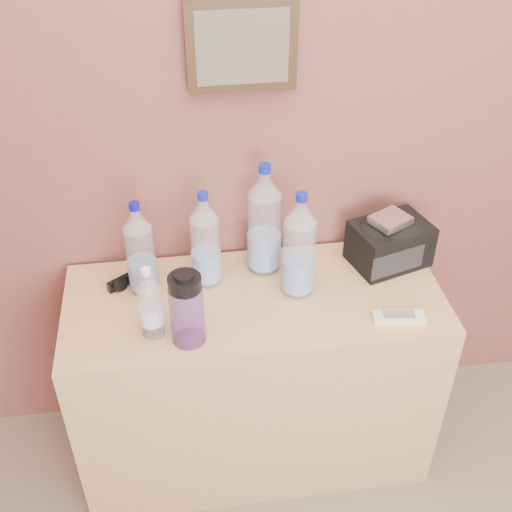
{
  "coord_description": "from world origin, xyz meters",
  "views": [
    {
      "loc": [
        -0.52,
        0.29,
        1.98
      ],
      "look_at": [
        -0.31,
        1.71,
        0.9
      ],
      "focal_mm": 45.0,
      "sensor_mm": 36.0,
      "label": 1
    }
  ],
  "objects_px": {
    "pet_large_a": "(140,253)",
    "pet_large_c": "(205,244)",
    "dresser": "(255,378)",
    "pet_large_b": "(264,225)",
    "toiletry_bag": "(390,241)",
    "sunglasses": "(127,279)",
    "nalgene_bottle": "(187,308)",
    "ac_remote": "(399,317)",
    "pet_large_d": "(299,250)",
    "foil_packet": "(391,220)",
    "pet_small": "(150,306)"
  },
  "relations": [
    {
      "from": "pet_large_d",
      "to": "nalgene_bottle",
      "type": "bearing_deg",
      "value": -154.16
    },
    {
      "from": "pet_large_a",
      "to": "pet_small",
      "type": "height_order",
      "value": "pet_large_a"
    },
    {
      "from": "pet_large_d",
      "to": "sunglasses",
      "type": "bearing_deg",
      "value": 168.35
    },
    {
      "from": "dresser",
      "to": "nalgene_bottle",
      "type": "bearing_deg",
      "value": -143.98
    },
    {
      "from": "sunglasses",
      "to": "toiletry_bag",
      "type": "bearing_deg",
      "value": -35.16
    },
    {
      "from": "pet_large_a",
      "to": "pet_large_c",
      "type": "xyz_separation_m",
      "value": [
        0.19,
        0.01,
        0.0
      ]
    },
    {
      "from": "dresser",
      "to": "pet_large_d",
      "type": "height_order",
      "value": "pet_large_d"
    },
    {
      "from": "sunglasses",
      "to": "ac_remote",
      "type": "height_order",
      "value": "sunglasses"
    },
    {
      "from": "dresser",
      "to": "pet_large_a",
      "type": "xyz_separation_m",
      "value": [
        -0.33,
        0.09,
        0.49
      ]
    },
    {
      "from": "dresser",
      "to": "foil_packet",
      "type": "bearing_deg",
      "value": 13.28
    },
    {
      "from": "dresser",
      "to": "foil_packet",
      "type": "xyz_separation_m",
      "value": [
        0.44,
        0.1,
        0.53
      ]
    },
    {
      "from": "pet_large_d",
      "to": "ac_remote",
      "type": "distance_m",
      "value": 0.35
    },
    {
      "from": "toiletry_bag",
      "to": "nalgene_bottle",
      "type": "bearing_deg",
      "value": -174.65
    },
    {
      "from": "pet_large_b",
      "to": "pet_large_c",
      "type": "height_order",
      "value": "pet_large_b"
    },
    {
      "from": "pet_large_b",
      "to": "pet_large_d",
      "type": "bearing_deg",
      "value": -57.21
    },
    {
      "from": "pet_large_a",
      "to": "toiletry_bag",
      "type": "distance_m",
      "value": 0.78
    },
    {
      "from": "dresser",
      "to": "pet_large_c",
      "type": "distance_m",
      "value": 0.53
    },
    {
      "from": "pet_large_a",
      "to": "toiletry_bag",
      "type": "bearing_deg",
      "value": 2.05
    },
    {
      "from": "pet_large_d",
      "to": "nalgene_bottle",
      "type": "distance_m",
      "value": 0.38
    },
    {
      "from": "pet_large_b",
      "to": "ac_remote",
      "type": "bearing_deg",
      "value": -41.0
    },
    {
      "from": "pet_large_b",
      "to": "nalgene_bottle",
      "type": "distance_m",
      "value": 0.39
    },
    {
      "from": "dresser",
      "to": "pet_large_c",
      "type": "relative_size",
      "value": 3.59
    },
    {
      "from": "dresser",
      "to": "pet_large_c",
      "type": "height_order",
      "value": "pet_large_c"
    },
    {
      "from": "nalgene_bottle",
      "to": "foil_packet",
      "type": "xyz_separation_m",
      "value": [
        0.64,
        0.25,
        0.06
      ]
    },
    {
      "from": "pet_large_a",
      "to": "foil_packet",
      "type": "relative_size",
      "value": 2.82
    },
    {
      "from": "dresser",
      "to": "ac_remote",
      "type": "distance_m",
      "value": 0.56
    },
    {
      "from": "pet_large_c",
      "to": "foil_packet",
      "type": "xyz_separation_m",
      "value": [
        0.57,
        0.0,
        0.03
      ]
    },
    {
      "from": "nalgene_bottle",
      "to": "sunglasses",
      "type": "xyz_separation_m",
      "value": [
        -0.18,
        0.27,
        -0.1
      ]
    },
    {
      "from": "pet_small",
      "to": "pet_large_b",
      "type": "bearing_deg",
      "value": 35.42
    },
    {
      "from": "toiletry_bag",
      "to": "foil_packet",
      "type": "distance_m",
      "value": 0.09
    },
    {
      "from": "pet_large_b",
      "to": "ac_remote",
      "type": "height_order",
      "value": "pet_large_b"
    },
    {
      "from": "pet_large_c",
      "to": "ac_remote",
      "type": "bearing_deg",
      "value": -26.12
    },
    {
      "from": "dresser",
      "to": "pet_small",
      "type": "bearing_deg",
      "value": -160.3
    },
    {
      "from": "sunglasses",
      "to": "nalgene_bottle",
      "type": "bearing_deg",
      "value": -91.8
    },
    {
      "from": "dresser",
      "to": "pet_large_b",
      "type": "xyz_separation_m",
      "value": [
        0.05,
        0.14,
        0.52
      ]
    },
    {
      "from": "pet_large_c",
      "to": "foil_packet",
      "type": "height_order",
      "value": "pet_large_c"
    },
    {
      "from": "pet_small",
      "to": "toiletry_bag",
      "type": "xyz_separation_m",
      "value": [
        0.75,
        0.23,
        -0.02
      ]
    },
    {
      "from": "nalgene_bottle",
      "to": "toiletry_bag",
      "type": "height_order",
      "value": "nalgene_bottle"
    },
    {
      "from": "pet_large_b",
      "to": "ac_remote",
      "type": "relative_size",
      "value": 2.48
    },
    {
      "from": "nalgene_bottle",
      "to": "ac_remote",
      "type": "xyz_separation_m",
      "value": [
        0.6,
        -0.01,
        -0.1
      ]
    },
    {
      "from": "pet_large_a",
      "to": "toiletry_bag",
      "type": "xyz_separation_m",
      "value": [
        0.78,
        0.03,
        -0.06
      ]
    },
    {
      "from": "pet_large_c",
      "to": "ac_remote",
      "type": "xyz_separation_m",
      "value": [
        0.53,
        -0.26,
        -0.13
      ]
    },
    {
      "from": "pet_large_a",
      "to": "pet_large_d",
      "type": "distance_m",
      "value": 0.47
    },
    {
      "from": "pet_large_c",
      "to": "nalgene_bottle",
      "type": "height_order",
      "value": "pet_large_c"
    },
    {
      "from": "ac_remote",
      "to": "pet_small",
      "type": "bearing_deg",
      "value": -176.06
    },
    {
      "from": "ac_remote",
      "to": "foil_packet",
      "type": "xyz_separation_m",
      "value": [
        0.04,
        0.26,
        0.16
      ]
    },
    {
      "from": "pet_large_d",
      "to": "toiletry_bag",
      "type": "xyz_separation_m",
      "value": [
        0.32,
        0.1,
        -0.07
      ]
    },
    {
      "from": "pet_large_b",
      "to": "foil_packet",
      "type": "distance_m",
      "value": 0.39
    },
    {
      "from": "pet_large_c",
      "to": "foil_packet",
      "type": "relative_size",
      "value": 2.9
    },
    {
      "from": "pet_large_b",
      "to": "sunglasses",
      "type": "bearing_deg",
      "value": -177.04
    }
  ]
}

